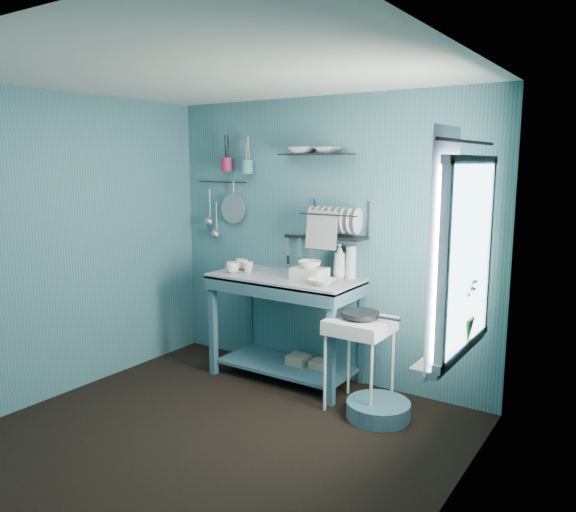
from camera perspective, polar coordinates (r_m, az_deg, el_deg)
The scene contains 35 objects.
floor at distance 4.21m, azimuth -7.34°, elevation -17.91°, with size 3.20×3.20×0.00m, color black.
ceiling at distance 3.79m, azimuth -8.19°, elevation 18.00°, with size 3.20×3.20×0.00m, color silver.
wall_back at distance 5.01m, azimuth 3.64°, elevation 1.64°, with size 3.20×3.20×0.00m, color #376972.
wall_left at distance 5.00m, azimuth -21.66°, elevation 0.96°, with size 3.00×3.00×0.00m, color #376972.
wall_right at distance 3.02m, azimuth 15.79°, elevation -3.99°, with size 3.00×3.00×0.00m, color #376972.
work_counter at distance 5.06m, azimuth -0.16°, elevation -7.27°, with size 1.34×0.67×0.95m, color #315967.
mug_left at distance 5.09m, azimuth -5.66°, elevation -1.17°, with size 0.12×0.12×0.10m, color silver.
mug_mid at distance 5.11m, azimuth -4.08°, elevation -1.13°, with size 0.10×0.10×0.09m, color silver.
mug_right at distance 5.23m, azimuth -4.72°, elevation -0.88°, with size 0.12×0.12×0.10m, color silver.
wash_tub at distance 4.79m, azimuth 2.19°, elevation -1.79°, with size 0.28×0.22×0.10m, color silver.
tub_bowl at distance 4.77m, azimuth 2.20°, elevation -0.85°, with size 0.20×0.20×0.06m, color silver.
soap_bottle at distance 4.88m, azimuth 5.26°, elevation -0.44°, with size 0.12×0.12×0.30m, color silver.
water_bottle at distance 4.85m, azimuth 6.41°, elevation -0.63°, with size 0.09×0.09×0.28m, color silver.
counter_bowl at distance 4.58m, azimuth 3.48°, elevation -2.62°, with size 0.22×0.22×0.05m, color silver.
hotplate_stand at distance 4.55m, azimuth 7.25°, elevation -10.76°, with size 0.46×0.46×0.73m, color white.
frying_pan at distance 4.43m, azimuth 7.36°, elevation -5.86°, with size 0.30×0.30×0.04m, color black.
knife_strip at distance 5.10m, azimuth 1.27°, elevation 1.94°, with size 0.32×0.02×0.03m, color black.
dish_rack at distance 4.79m, azimuth 4.74°, elevation 3.71°, with size 0.55×0.24×0.32m, color black.
upper_shelf at distance 4.90m, azimuth 2.82°, elevation 10.28°, with size 0.70×0.18×0.01m, color black.
shelf_bowl_left at distance 4.97m, azimuth 1.43°, elevation 11.33°, with size 0.22×0.22×0.05m, color silver.
shelf_bowl_right at distance 4.84m, azimuth 4.06°, elevation 10.35°, with size 0.21×0.21×0.05m, color silver.
utensil_cup_magenta at distance 5.50m, azimuth -6.24°, elevation 9.24°, with size 0.11×0.11×0.13m, color #981C43.
utensil_cup_teal at distance 5.34m, azimuth -4.18°, elevation 9.03°, with size 0.11×0.11×0.13m, color teal.
colander at distance 5.51m, azimuth -5.59°, elevation 4.77°, with size 0.28×0.28×0.03m, color #A6AAAE.
ladle_outer at distance 5.71m, azimuth -7.94°, elevation 5.22°, with size 0.01×0.01×0.30m, color #A6AAAE.
ladle_inner at distance 5.67m, azimuth -7.29°, elevation 3.95°, with size 0.01×0.01×0.30m, color #A6AAAE.
hook_rail at distance 5.61m, azimuth -6.70°, elevation 7.48°, with size 0.01×0.01×0.60m, color black.
window_glass at distance 3.42m, azimuth 18.01°, elevation 0.02°, with size 1.10×1.10×0.00m, color white.
windowsill at distance 3.58m, azimuth 16.19°, elevation -9.21°, with size 0.16×0.95×0.04m, color white.
curtain at distance 3.14m, azimuth 15.42°, elevation 0.28°, with size 1.35×1.35×0.00m, color white.
curtain_rod at distance 3.39m, azimuth 17.84°, elevation 11.00°, with size 0.02×0.02×1.05m, color black.
potted_plant at distance 3.57m, azimuth 16.59°, elevation -5.26°, with size 0.25×0.25×0.44m, color #2F6E2C.
storage_tin_large at distance 5.17m, azimuth 1.10°, elevation -11.17°, with size 0.18×0.18×0.22m, color gray.
storage_tin_small at distance 5.10m, azimuth 3.22°, elevation -11.60°, with size 0.15×0.15×0.20m, color gray.
floor_basin at distance 4.50m, azimuth 9.16°, elevation -15.15°, with size 0.49×0.49×0.13m, color #406F7E.
Camera 1 is at (2.48, -2.80, 1.94)m, focal length 35.00 mm.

